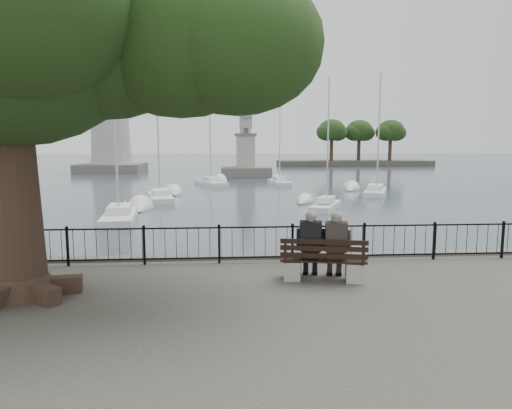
{
  "coord_description": "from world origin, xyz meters",
  "views": [
    {
      "loc": [
        -0.86,
        -9.62,
        3.2
      ],
      "look_at": [
        0.0,
        2.5,
        1.6
      ],
      "focal_mm": 32.0,
      "sensor_mm": 36.0,
      "label": 1
    }
  ],
  "objects": [
    {
      "name": "sailboat_a",
      "position": [
        -6.67,
        16.03,
        -0.66
      ],
      "size": [
        2.43,
        6.19,
        12.14
      ],
      "color": "white",
      "rests_on": "ground"
    },
    {
      "name": "railing",
      "position": [
        0.0,
        2.5,
        0.56
      ],
      "size": [
        22.06,
        0.06,
        1.0
      ],
      "color": "black",
      "rests_on": "ground"
    },
    {
      "name": "lion_monument",
      "position": [
        2.0,
        49.93,
        1.35
      ],
      "size": [
        6.35,
        6.35,
        9.28
      ],
      "color": "#54524E",
      "rests_on": "ground"
    },
    {
      "name": "sailboat_c",
      "position": [
        5.85,
        19.8,
        -0.71
      ],
      "size": [
        3.06,
        4.71,
        8.64
      ],
      "color": "white",
      "rests_on": "ground"
    },
    {
      "name": "harbor",
      "position": [
        0.0,
        3.0,
        -0.5
      ],
      "size": [
        260.0,
        260.0,
        1.2
      ],
      "color": "#54524E",
      "rests_on": "ground"
    },
    {
      "name": "lighthouse",
      "position": [
        -18.0,
        62.0,
        11.2
      ],
      "size": [
        9.45,
        9.45,
        29.1
      ],
      "color": "#54524E",
      "rests_on": "ground"
    },
    {
      "name": "person_left",
      "position": [
        1.19,
        0.88,
        0.77
      ],
      "size": [
        0.57,
        0.89,
        1.68
      ],
      "color": "black",
      "rests_on": "ground"
    },
    {
      "name": "sailboat_g",
      "position": [
        5.03,
        38.57,
        -0.71
      ],
      "size": [
        1.99,
        5.36,
        9.24
      ],
      "color": "white",
      "rests_on": "ground"
    },
    {
      "name": "far_shore",
      "position": [
        25.54,
        79.46,
        3.0
      ],
      "size": [
        30.0,
        8.6,
        9.18
      ],
      "color": "#3C3931",
      "rests_on": "ground"
    },
    {
      "name": "sailboat_b",
      "position": [
        -5.69,
        25.25,
        -0.63
      ],
      "size": [
        2.73,
        5.95,
        13.27
      ],
      "color": "white",
      "rests_on": "ground"
    },
    {
      "name": "sailboat_h",
      "position": [
        -2.22,
        38.12,
        -0.58
      ],
      "size": [
        3.75,
        6.2,
        15.28
      ],
      "color": "white",
      "rests_on": "ground"
    },
    {
      "name": "sailboat_d",
      "position": [
        12.0,
        28.1,
        -0.7
      ],
      "size": [
        3.66,
        5.93,
        10.25
      ],
      "color": "white",
      "rests_on": "ground"
    },
    {
      "name": "person_right",
      "position": [
        1.76,
        0.76,
        0.77
      ],
      "size": [
        0.57,
        0.89,
        1.68
      ],
      "color": "black",
      "rests_on": "ground"
    },
    {
      "name": "tree",
      "position": [
        -4.33,
        0.23,
        5.55
      ],
      "size": [
        10.32,
        7.21,
        8.43
      ],
      "color": "black",
      "rests_on": "ground"
    },
    {
      "name": "bench",
      "position": [
        1.46,
        0.71,
        0.37
      ],
      "size": [
        2.08,
        0.98,
        1.06
      ],
      "color": "#9F9B92",
      "rests_on": "ground"
    }
  ]
}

